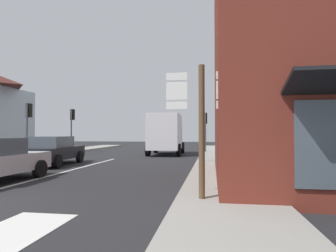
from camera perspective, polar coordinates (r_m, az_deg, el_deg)
ground_plane at (r=16.52m, az=-13.18°, el=-7.08°), size 80.00×80.00×0.00m
sidewalk_right at (r=13.35m, az=10.46°, el=-8.14°), size 2.44×44.00×0.14m
lane_centre_stripe at (r=12.92m, az=-19.90°, el=-8.58°), size 0.16×12.00×0.01m
lane_turn_arrow at (r=5.57m, az=-28.59°, el=-18.15°), size 1.20×2.20×0.01m
sedan_far at (r=15.78m, az=-22.05°, el=-4.51°), size 2.22×4.32×1.47m
delivery_truck at (r=21.70m, az=-0.41°, el=-1.41°), size 2.59×5.05×3.05m
route_sign_post at (r=6.60m, az=6.74°, el=1.02°), size 1.66×0.14×3.20m
traffic_light_far_right at (r=23.79m, az=7.47°, el=0.55°), size 0.30×0.49×3.33m
traffic_light_near_left at (r=20.54m, az=-26.10°, el=1.50°), size 0.30×0.49×3.56m
traffic_light_far_left at (r=25.54m, az=-18.59°, el=1.06°), size 0.30×0.49×3.68m
traffic_light_near_right at (r=15.50m, az=6.77°, el=2.42°), size 0.30×0.49×3.61m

